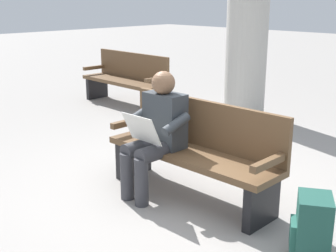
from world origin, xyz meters
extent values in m
plane|color=gray|center=(0.00, 0.00, 0.00)|extent=(40.00, 40.00, 0.00)
cube|color=brown|center=(0.00, 0.00, 0.42)|extent=(1.80, 0.49, 0.06)
cube|color=brown|center=(0.00, -0.21, 0.68)|extent=(1.80, 0.06, 0.45)
cube|color=brown|center=(-0.85, 0.00, 0.57)|extent=(0.06, 0.48, 0.06)
cube|color=brown|center=(0.85, 0.00, 0.57)|extent=(0.06, 0.48, 0.06)
cube|color=black|center=(-0.80, 0.00, 0.20)|extent=(0.08, 0.43, 0.39)
cube|color=black|center=(0.80, 0.00, 0.20)|extent=(0.08, 0.43, 0.39)
cube|color=#33383D|center=(0.28, 0.05, 0.71)|extent=(0.40, 0.22, 0.52)
sphere|color=brown|center=(0.28, 0.07, 1.07)|extent=(0.22, 0.22, 0.22)
cylinder|color=#38383D|center=(0.18, 0.26, 0.47)|extent=(0.15, 0.42, 0.15)
cylinder|color=#38383D|center=(0.38, 0.26, 0.47)|extent=(0.15, 0.42, 0.15)
cylinder|color=#38383D|center=(0.18, 0.45, 0.23)|extent=(0.13, 0.13, 0.45)
cylinder|color=#38383D|center=(0.38, 0.45, 0.23)|extent=(0.13, 0.13, 0.45)
cylinder|color=#33383D|center=(0.04, 0.15, 0.74)|extent=(0.09, 0.31, 0.18)
cylinder|color=#33383D|center=(0.52, 0.15, 0.74)|extent=(0.09, 0.31, 0.18)
cube|color=silver|center=(0.28, 0.35, 0.68)|extent=(0.40, 0.13, 0.27)
cube|color=#1E4C42|center=(-1.33, 0.15, 0.24)|extent=(0.36, 0.38, 0.48)
cube|color=#23574C|center=(-1.21, 0.23, 0.17)|extent=(0.14, 0.20, 0.22)
cube|color=brown|center=(3.36, -2.00, 0.42)|extent=(1.81, 0.52, 0.06)
cube|color=brown|center=(3.35, -2.22, 0.68)|extent=(1.80, 0.09, 0.45)
cube|color=brown|center=(2.51, -1.98, 0.57)|extent=(0.07, 0.48, 0.06)
cube|color=brown|center=(4.21, -2.02, 0.57)|extent=(0.07, 0.48, 0.06)
cube|color=black|center=(2.56, -1.98, 0.20)|extent=(0.09, 0.43, 0.39)
cube|color=black|center=(4.16, -2.02, 0.20)|extent=(0.09, 0.43, 0.39)
cylinder|color=#B2AFA8|center=(1.43, -2.87, 1.61)|extent=(0.64, 0.64, 3.22)
camera|label=1|loc=(-2.65, 2.97, 1.83)|focal=48.40mm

